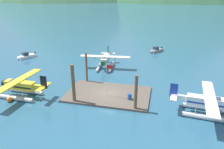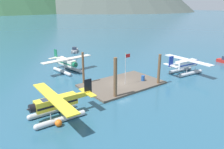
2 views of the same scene
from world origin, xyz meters
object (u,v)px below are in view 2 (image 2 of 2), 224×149
object	(u,v)px
mooring_buoy	(59,123)
boat_grey_open_north	(75,50)
seaplane_white_stbd_aft	(186,65)
seaplane_yellow_port_aft	(56,105)
seaplane_cream_bow_left	(67,64)
fuel_drum	(143,78)
flagpole	(126,65)

from	to	relation	value
mooring_buoy	boat_grey_open_north	world-z (taller)	boat_grey_open_north
seaplane_white_stbd_aft	boat_grey_open_north	bearing A→B (deg)	103.93
mooring_buoy	seaplane_yellow_port_aft	xyz separation A→B (m)	(0.67, 1.90, 1.19)
mooring_buoy	seaplane_cream_bow_left	size ratio (longest dim) A/B	0.07
fuel_drum	seaplane_yellow_port_aft	size ratio (longest dim) A/B	0.08
seaplane_yellow_port_aft	seaplane_cream_bow_left	world-z (taller)	same
flagpole	seaplane_white_stbd_aft	size ratio (longest dim) A/B	0.49
mooring_buoy	boat_grey_open_north	distance (m)	38.88
mooring_buoy	seaplane_cream_bow_left	bearing A→B (deg)	61.10
seaplane_white_stbd_aft	fuel_drum	bearing A→B (deg)	172.62
seaplane_yellow_port_aft	boat_grey_open_north	world-z (taller)	seaplane_yellow_port_aft
fuel_drum	mooring_buoy	world-z (taller)	fuel_drum
fuel_drum	mooring_buoy	size ratio (longest dim) A/B	1.14
fuel_drum	boat_grey_open_north	xyz separation A→B (m)	(2.62, 29.14, -0.25)
seaplane_cream_bow_left	seaplane_white_stbd_aft	distance (m)	22.86
flagpole	seaplane_white_stbd_aft	bearing A→B (deg)	-7.28
fuel_drum	seaplane_white_stbd_aft	bearing A→B (deg)	-7.38
seaplane_cream_bow_left	boat_grey_open_north	size ratio (longest dim) A/B	2.44
flagpole	seaplane_yellow_port_aft	bearing A→B (deg)	-167.54
seaplane_cream_bow_left	boat_grey_open_north	distance (m)	18.71
fuel_drum	seaplane_yellow_port_aft	xyz separation A→B (m)	(-16.46, -2.45, 0.84)
seaplane_white_stbd_aft	seaplane_cream_bow_left	bearing A→B (deg)	140.10
flagpole	mooring_buoy	xyz separation A→B (m)	(-13.66, -4.78, -3.15)
flagpole	mooring_buoy	bearing A→B (deg)	-160.73
flagpole	boat_grey_open_north	xyz separation A→B (m)	(6.08, 28.71, -3.05)
seaplane_yellow_port_aft	boat_grey_open_north	size ratio (longest dim) A/B	2.42
seaplane_yellow_port_aft	mooring_buoy	bearing A→B (deg)	-109.35
seaplane_yellow_port_aft	seaplane_cream_bow_left	size ratio (longest dim) A/B	0.99
mooring_buoy	seaplane_cream_bow_left	xyz separation A→B (m)	(9.77, 17.69, 1.19)
seaplane_cream_bow_left	flagpole	bearing A→B (deg)	-73.22
seaplane_yellow_port_aft	flagpole	bearing A→B (deg)	12.46
mooring_buoy	seaplane_cream_bow_left	distance (m)	20.25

